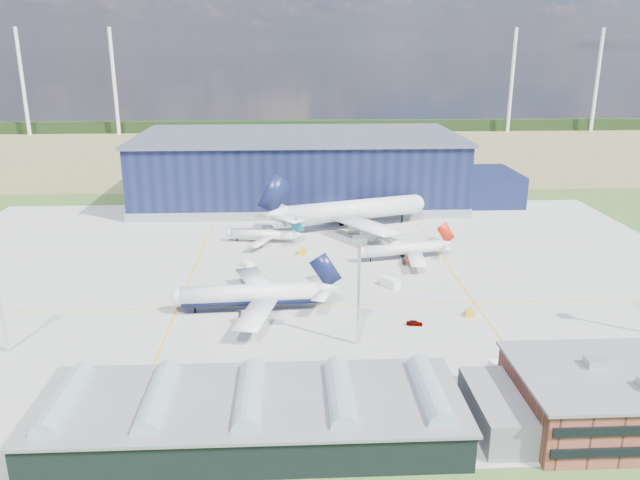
{
  "coord_description": "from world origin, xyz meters",
  "views": [
    {
      "loc": [
        -3.28,
        -144.79,
        58.41
      ],
      "look_at": [
        4.35,
        12.63,
        9.14
      ],
      "focal_mm": 35.0,
      "sensor_mm": 36.0,
      "label": 1
    }
  ],
  "objects_px": {
    "gse_tug_b": "(470,313)",
    "car_a": "(415,323)",
    "airliner_navy": "(249,284)",
    "airliner_widebody": "(352,200)",
    "airliner_red": "(402,243)",
    "airliner_regional": "(262,230)",
    "hangar": "(306,171)",
    "car_b": "(401,387)",
    "gse_cart_a": "(446,231)",
    "light_mast_center": "(359,274)",
    "gse_van_b": "(390,283)",
    "gse_cart_b": "(247,264)",
    "gse_van_c": "(501,366)",
    "gse_tug_c": "(302,252)"
  },
  "relations": [
    {
      "from": "gse_cart_b",
      "to": "gse_cart_a",
      "type": "bearing_deg",
      "value": -12.35
    },
    {
      "from": "gse_cart_b",
      "to": "car_a",
      "type": "distance_m",
      "value": 55.89
    },
    {
      "from": "hangar",
      "to": "gse_van_c",
      "type": "xyz_separation_m",
      "value": [
        32.97,
        -136.95,
        -10.53
      ]
    },
    {
      "from": "hangar",
      "to": "car_b",
      "type": "distance_m",
      "value": 143.81
    },
    {
      "from": "airliner_navy",
      "to": "gse_tug_b",
      "type": "height_order",
      "value": "airliner_navy"
    },
    {
      "from": "airliner_navy",
      "to": "gse_cart_a",
      "type": "relative_size",
      "value": 12.39
    },
    {
      "from": "light_mast_center",
      "to": "gse_cart_a",
      "type": "relative_size",
      "value": 7.13
    },
    {
      "from": "hangar",
      "to": "gse_tug_c",
      "type": "bearing_deg",
      "value": -92.5
    },
    {
      "from": "airliner_navy",
      "to": "airliner_widebody",
      "type": "relative_size",
      "value": 0.66
    },
    {
      "from": "airliner_regional",
      "to": "gse_cart_a",
      "type": "relative_size",
      "value": 7.74
    },
    {
      "from": "gse_van_b",
      "to": "airliner_red",
      "type": "bearing_deg",
      "value": 35.76
    },
    {
      "from": "gse_tug_c",
      "to": "airliner_regional",
      "type": "bearing_deg",
      "value": 147.27
    },
    {
      "from": "gse_van_b",
      "to": "car_a",
      "type": "bearing_deg",
      "value": -121.97
    },
    {
      "from": "car_a",
      "to": "car_b",
      "type": "bearing_deg",
      "value": 171.99
    },
    {
      "from": "car_a",
      "to": "airliner_navy",
      "type": "bearing_deg",
      "value": 83.1
    },
    {
      "from": "gse_cart_a",
      "to": "car_a",
      "type": "height_order",
      "value": "gse_cart_a"
    },
    {
      "from": "gse_tug_b",
      "to": "gse_cart_a",
      "type": "relative_size",
      "value": 0.86
    },
    {
      "from": "gse_tug_b",
      "to": "car_a",
      "type": "xyz_separation_m",
      "value": [
        -13.46,
        -4.67,
        0.01
      ]
    },
    {
      "from": "gse_tug_c",
      "to": "gse_cart_b",
      "type": "relative_size",
      "value": 0.99
    },
    {
      "from": "gse_tug_b",
      "to": "airliner_red",
      "type": "bearing_deg",
      "value": 113.78
    },
    {
      "from": "gse_van_c",
      "to": "car_b",
      "type": "bearing_deg",
      "value": 91.76
    },
    {
      "from": "airliner_widebody",
      "to": "gse_van_c",
      "type": "relative_size",
      "value": 13.28
    },
    {
      "from": "gse_van_b",
      "to": "gse_van_c",
      "type": "relative_size",
      "value": 1.14
    },
    {
      "from": "airliner_red",
      "to": "airliner_regional",
      "type": "bearing_deg",
      "value": -35.72
    },
    {
      "from": "light_mast_center",
      "to": "airliner_red",
      "type": "relative_size",
      "value": 0.76
    },
    {
      "from": "light_mast_center",
      "to": "car_b",
      "type": "bearing_deg",
      "value": -72.18
    },
    {
      "from": "airliner_navy",
      "to": "airliner_red",
      "type": "bearing_deg",
      "value": -143.62
    },
    {
      "from": "airliner_widebody",
      "to": "hangar",
      "type": "bearing_deg",
      "value": 91.1
    },
    {
      "from": "gse_tug_b",
      "to": "gse_cart_a",
      "type": "distance_m",
      "value": 64.86
    },
    {
      "from": "airliner_red",
      "to": "gse_van_c",
      "type": "xyz_separation_m",
      "value": [
        7.56,
        -64.15,
        -3.83
      ]
    },
    {
      "from": "car_a",
      "to": "gse_van_b",
      "type": "bearing_deg",
      "value": 12.57
    },
    {
      "from": "airliner_widebody",
      "to": "car_a",
      "type": "height_order",
      "value": "airliner_widebody"
    },
    {
      "from": "car_a",
      "to": "car_b",
      "type": "height_order",
      "value": "car_b"
    },
    {
      "from": "gse_van_b",
      "to": "gse_cart_b",
      "type": "height_order",
      "value": "gse_van_b"
    },
    {
      "from": "car_a",
      "to": "airliner_regional",
      "type": "bearing_deg",
      "value": 38.1
    },
    {
      "from": "airliner_regional",
      "to": "car_b",
      "type": "xyz_separation_m",
      "value": [
        28.14,
        -88.0,
        -3.44
      ]
    },
    {
      "from": "hangar",
      "to": "airliner_widebody",
      "type": "bearing_deg",
      "value": -70.84
    },
    {
      "from": "light_mast_center",
      "to": "airliner_regional",
      "type": "relative_size",
      "value": 0.92
    },
    {
      "from": "hangar",
      "to": "gse_tug_b",
      "type": "xyz_separation_m",
      "value": [
        34.0,
        -111.83,
        -11.01
      ]
    },
    {
      "from": "airliner_red",
      "to": "gse_tug_b",
      "type": "bearing_deg",
      "value": 90.62
    },
    {
      "from": "light_mast_center",
      "to": "car_a",
      "type": "relative_size",
      "value": 6.42
    },
    {
      "from": "airliner_widebody",
      "to": "airliner_red",
      "type": "bearing_deg",
      "value": -88.72
    },
    {
      "from": "gse_van_b",
      "to": "car_b",
      "type": "xyz_separation_m",
      "value": [
        -5.76,
        -49.14,
        -0.56
      ]
    },
    {
      "from": "airliner_widebody",
      "to": "gse_cart_b",
      "type": "height_order",
      "value": "airliner_widebody"
    },
    {
      "from": "airliner_navy",
      "to": "gse_tug_b",
      "type": "relative_size",
      "value": 14.35
    },
    {
      "from": "airliner_navy",
      "to": "airliner_regional",
      "type": "height_order",
      "value": "airliner_navy"
    },
    {
      "from": "gse_cart_a",
      "to": "light_mast_center",
      "type": "bearing_deg",
      "value": -130.08
    },
    {
      "from": "car_a",
      "to": "gse_cart_a",
      "type": "bearing_deg",
      "value": -10.99
    },
    {
      "from": "gse_van_b",
      "to": "hangar",
      "type": "bearing_deg",
      "value": 64.81
    },
    {
      "from": "airliner_navy",
      "to": "airliner_regional",
      "type": "xyz_separation_m",
      "value": [
        0.63,
        52.0,
        -2.45
      ]
    }
  ]
}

